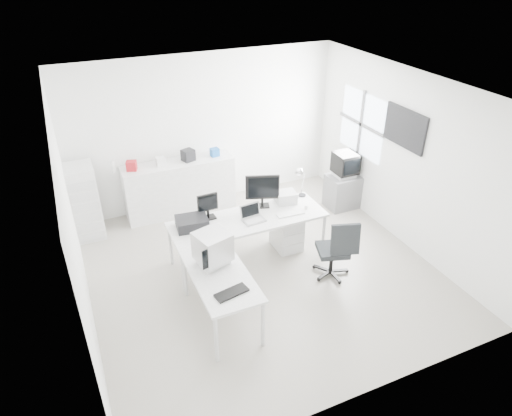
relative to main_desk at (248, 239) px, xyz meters
name	(u,v)px	position (x,y,z in m)	size (l,w,h in m)	color
floor	(261,270)	(0.06, -0.35, -0.38)	(5.00, 5.00, 0.01)	beige
ceiling	(263,90)	(0.06, -0.35, 2.42)	(5.00, 5.00, 0.01)	white
back_wall	(205,131)	(0.06, 2.15, 1.02)	(5.00, 0.02, 2.80)	white
left_wall	(72,229)	(-2.44, -0.35, 1.02)	(0.02, 5.00, 2.80)	white
right_wall	(405,160)	(2.56, -0.35, 1.02)	(0.02, 5.00, 2.80)	white
window	(361,124)	(2.54, 0.85, 1.23)	(0.02, 1.20, 1.10)	white
wall_picture	(405,128)	(2.53, -0.25, 1.52)	(0.04, 0.90, 0.60)	black
main_desk	(248,239)	(0.00, 0.00, 0.00)	(2.40, 0.80, 0.75)	white
side_desk	(221,297)	(-0.85, -1.10, 0.00)	(0.70, 1.40, 0.75)	white
drawer_pedestal	(287,231)	(0.70, 0.05, -0.08)	(0.40, 0.50, 0.60)	white
inkjet_printer	(192,223)	(-0.85, 0.10, 0.46)	(0.45, 0.35, 0.16)	black
lcd_monitor_small	(208,207)	(-0.55, 0.25, 0.57)	(0.32, 0.18, 0.40)	black
lcd_monitor_large	(262,191)	(0.35, 0.25, 0.65)	(0.53, 0.21, 0.55)	black
laptop	(254,214)	(0.05, -0.10, 0.49)	(0.34, 0.35, 0.23)	#B7B7BA
white_keyboard	(291,214)	(0.65, -0.15, 0.38)	(0.44, 0.14, 0.02)	white
white_mouse	(306,207)	(0.95, -0.10, 0.40)	(0.06, 0.06, 0.06)	white
laser_printer	(286,197)	(0.75, 0.22, 0.47)	(0.32, 0.27, 0.18)	silver
desk_lamp	(303,182)	(1.10, 0.30, 0.63)	(0.17, 0.17, 0.51)	silver
crt_monitor	(213,249)	(-0.85, -0.85, 0.61)	(0.40, 0.40, 0.46)	#B7B7BA
black_keyboard	(232,293)	(-0.85, -1.50, 0.39)	(0.41, 0.16, 0.03)	black
office_chair	(333,247)	(0.99, -0.87, 0.12)	(0.57, 0.57, 0.98)	#232628
tv_cabinet	(342,191)	(2.28, 0.83, -0.06)	(0.58, 0.48, 0.63)	slate
crt_tv	(345,165)	(2.28, 0.83, 0.48)	(0.50, 0.48, 0.45)	black
sideboard	(180,187)	(-0.56, 1.89, 0.12)	(2.00, 0.50, 1.00)	white
clutter_box_a	(132,166)	(-1.36, 1.89, 0.71)	(0.17, 0.15, 0.17)	#A9181F
clutter_box_b	(161,161)	(-0.86, 1.89, 0.70)	(0.15, 0.13, 0.15)	white
clutter_box_c	(188,155)	(-0.36, 1.89, 0.73)	(0.20, 0.19, 0.20)	black
clutter_box_d	(215,152)	(0.14, 1.89, 0.70)	(0.15, 0.13, 0.15)	#1754A2
clutter_bottle	(113,166)	(-1.66, 1.93, 0.73)	(0.07, 0.07, 0.22)	white
filing_cabinet	(85,202)	(-2.22, 1.73, 0.27)	(0.45, 0.54, 1.30)	white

